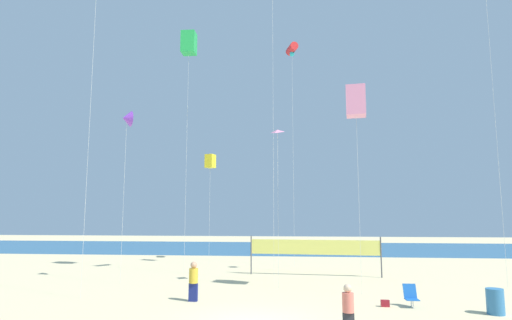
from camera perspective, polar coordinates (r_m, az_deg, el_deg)
name	(u,v)px	position (r m, az deg, el deg)	size (l,w,h in m)	color
ocean_band	(285,248)	(49.02, 3.91, -11.77)	(120.00, 20.00, 0.01)	#28608C
beachgoer_coral_shirt	(348,308)	(14.12, 12.36, -19.00)	(0.36, 0.36, 1.57)	#2D2D33
beachgoer_mustard_shirt	(193,280)	(19.25, -8.46, -15.76)	(0.38, 0.38, 1.68)	navy
folding_beach_chair	(411,295)	(19.11, 20.20, -16.77)	(0.52, 0.65, 0.89)	#1959B2
trash_barrel	(495,301)	(19.01, 29.63, -16.30)	(0.62, 0.62, 0.95)	teal
volleyball_net	(314,249)	(26.89, 7.87, -11.80)	(8.01, 0.82, 2.40)	#4C4C51
beach_handbag	(385,303)	(18.88, 17.06, -18.04)	(0.34, 0.17, 0.27)	maroon
kite_pink_box	(356,101)	(21.57, 13.35, 7.71)	(1.05, 1.05, 10.03)	silver
kite_violet_delta	(127,119)	(25.24, -17.08, 5.36)	(0.94, 0.99, 9.63)	silver
kite_green_box	(189,43)	(30.06, -9.06, 15.33)	(0.94, 0.94, 16.06)	silver
kite_red_tube	(292,50)	(34.19, 4.89, 14.64)	(1.01, 1.45, 16.94)	silver
kite_yellow_box	(210,161)	(32.90, -6.20, -0.17)	(0.83, 0.83, 8.39)	silver
kite_pink_diamond	(277,133)	(22.64, 2.92, 3.71)	(0.76, 0.77, 8.32)	silver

